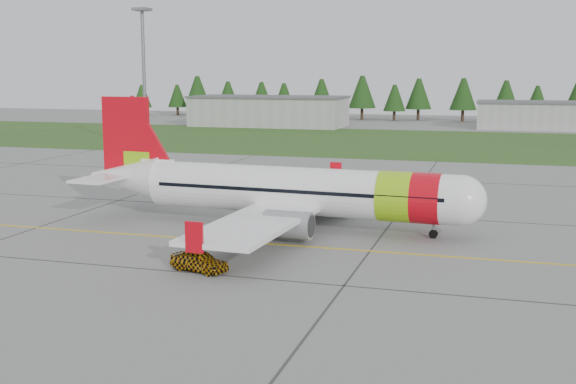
% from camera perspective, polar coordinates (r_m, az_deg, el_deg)
% --- Properties ---
extents(ground, '(320.00, 320.00, 0.00)m').
position_cam_1_polar(ground, '(42.55, -8.92, -6.23)').
color(ground, gray).
rests_on(ground, ground).
extents(aircraft, '(31.38, 28.92, 9.50)m').
position_cam_1_polar(aircraft, '(53.33, 0.15, 0.09)').
color(aircraft, white).
rests_on(aircraft, ground).
extents(follow_me_car, '(1.58, 1.74, 3.62)m').
position_cam_1_polar(follow_me_car, '(42.03, -7.05, -3.84)').
color(follow_me_car, orange).
rests_on(follow_me_car, ground).
extents(service_van, '(1.95, 1.87, 4.83)m').
position_cam_1_polar(service_van, '(106.30, -11.59, 4.41)').
color(service_van, silver).
rests_on(service_van, ground).
extents(grass_strip, '(320.00, 50.00, 0.03)m').
position_cam_1_polar(grass_strip, '(120.79, 7.99, 3.95)').
color(grass_strip, '#30561E').
rests_on(grass_strip, ground).
extents(taxi_guideline, '(120.00, 0.25, 0.02)m').
position_cam_1_polar(taxi_guideline, '(49.65, -4.96, -3.86)').
color(taxi_guideline, gold).
rests_on(taxi_guideline, ground).
extents(hangar_west, '(32.00, 14.00, 6.00)m').
position_cam_1_polar(hangar_west, '(154.73, -1.52, 6.34)').
color(hangar_west, '#A8A8A3').
rests_on(hangar_west, ground).
extents(hangar_east, '(24.00, 12.00, 5.20)m').
position_cam_1_polar(hangar_east, '(155.34, 19.24, 5.68)').
color(hangar_east, '#A8A8A3').
rests_on(hangar_east, ground).
extents(floodlight_mast, '(0.50, 0.50, 20.00)m').
position_cam_1_polar(floodlight_mast, '(107.20, -11.29, 8.52)').
color(floodlight_mast, slate).
rests_on(floodlight_mast, ground).
extents(treeline, '(160.00, 8.00, 10.00)m').
position_cam_1_polar(treeline, '(175.94, 10.78, 7.21)').
color(treeline, '#1C3F14').
rests_on(treeline, ground).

